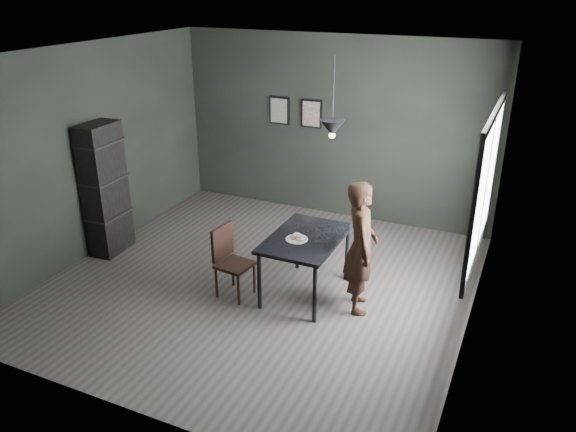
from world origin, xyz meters
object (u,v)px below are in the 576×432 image
at_px(white_plate, 297,240).
at_px(wood_chair, 229,257).
at_px(woman, 361,247).
at_px(pendant_lamp, 332,128).
at_px(shelf_unit, 105,190).
at_px(cafe_table, 306,243).

relative_size(white_plate, wood_chair, 0.26).
relative_size(woman, pendant_lamp, 1.79).
xyz_separation_m(woman, shelf_unit, (-3.61, 0.00, 0.13)).
distance_m(woman, shelf_unit, 3.61).
distance_m(wood_chair, pendant_lamp, 1.95).
distance_m(white_plate, woman, 0.75).
height_order(white_plate, pendant_lamp, pendant_lamp).
distance_m(wood_chair, shelf_unit, 2.17).
bearing_deg(shelf_unit, wood_chair, -12.83).
bearing_deg(cafe_table, shelf_unit, -179.07).
relative_size(woman, wood_chair, 1.78).
distance_m(woman, wood_chair, 1.56).
distance_m(cafe_table, white_plate, 0.17).
bearing_deg(pendant_lamp, wood_chair, -155.58).
xyz_separation_m(wood_chair, shelf_unit, (-2.10, 0.34, 0.41)).
height_order(cafe_table, woman, woman).
distance_m(cafe_table, wood_chair, 0.92).
relative_size(cafe_table, woman, 0.77).
bearing_deg(wood_chair, shelf_unit, 178.20).
xyz_separation_m(cafe_table, woman, (0.69, -0.05, 0.10)).
height_order(woman, pendant_lamp, pendant_lamp).
height_order(shelf_unit, pendant_lamp, pendant_lamp).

